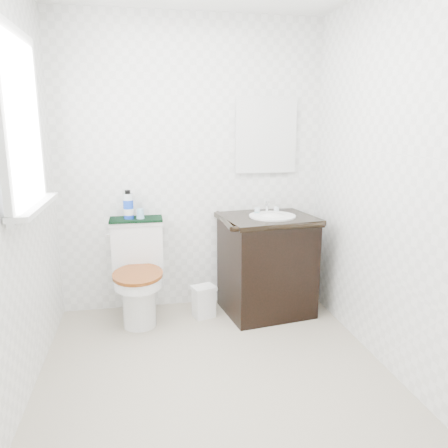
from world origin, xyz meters
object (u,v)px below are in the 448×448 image
object	(u,v)px
vanity	(267,262)
trash_bin	(204,301)
toilet	(138,277)
mouthwash_bottle	(128,206)
cup	(140,214)

from	to	relation	value
vanity	trash_bin	size ratio (longest dim) A/B	3.51
toilet	mouthwash_bottle	size ratio (longest dim) A/B	3.43
vanity	cup	distance (m)	1.10
mouthwash_bottle	cup	world-z (taller)	mouthwash_bottle
toilet	vanity	xyz separation A→B (m)	(1.05, -0.06, 0.09)
toilet	mouthwash_bottle	xyz separation A→B (m)	(-0.06, 0.12, 0.56)
cup	toilet	bearing A→B (deg)	-109.32
vanity	trash_bin	distance (m)	0.61
toilet	trash_bin	distance (m)	0.56
trash_bin	mouthwash_bottle	xyz separation A→B (m)	(-0.57, 0.20, 0.78)
toilet	cup	size ratio (longest dim) A/B	9.88
trash_bin	cup	distance (m)	0.88
mouthwash_bottle	cup	xyz separation A→B (m)	(0.09, -0.02, -0.06)
trash_bin	cup	size ratio (longest dim) A/B	3.29
toilet	cup	world-z (taller)	cup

